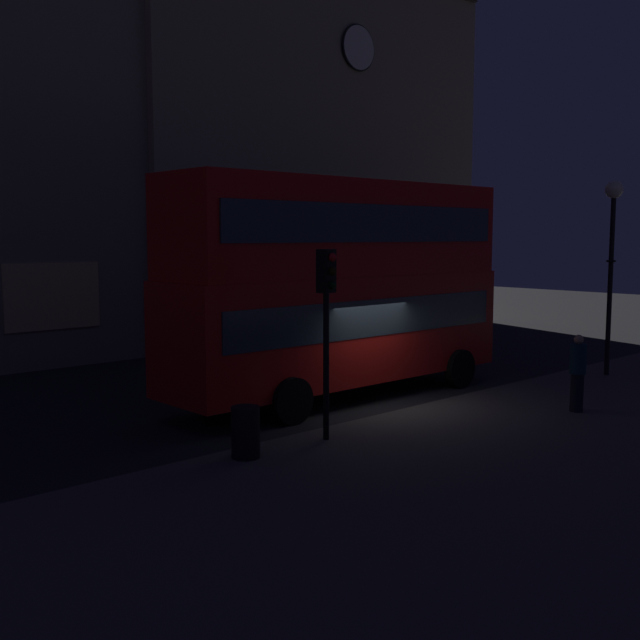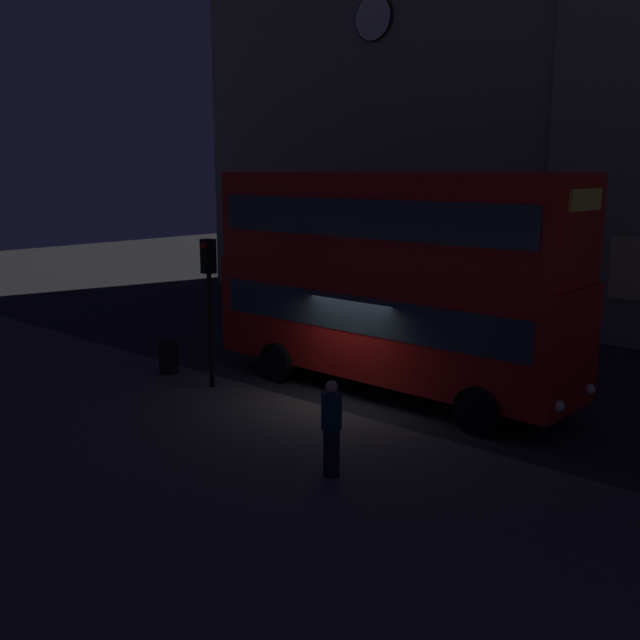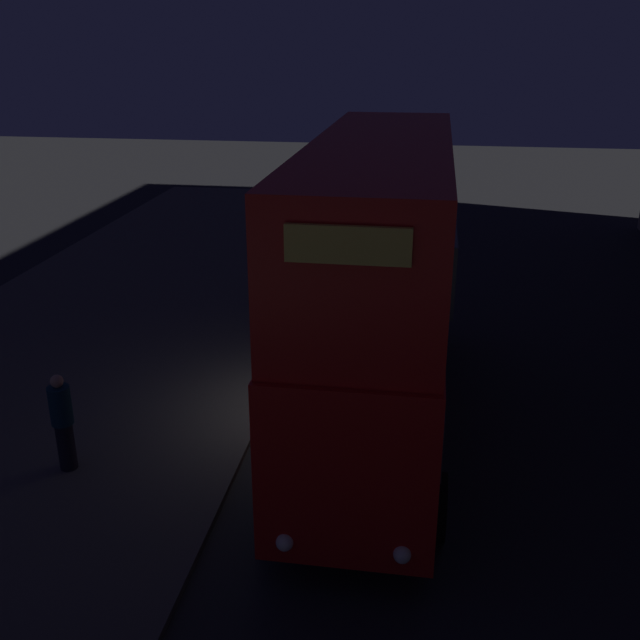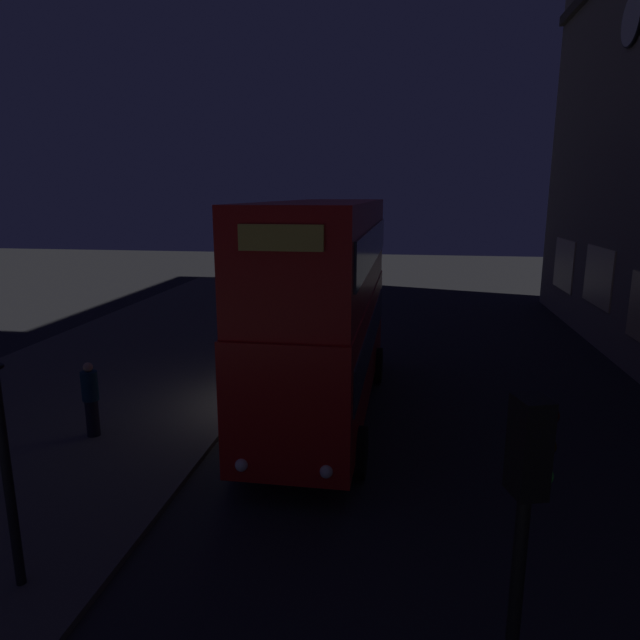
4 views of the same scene
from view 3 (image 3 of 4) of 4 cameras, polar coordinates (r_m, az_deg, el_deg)
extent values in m
plane|color=#232326|center=(14.87, -0.81, -7.36)|extent=(80.00, 80.00, 0.00)
cube|color=#4C4944|center=(16.65, -20.70, -5.31)|extent=(44.00, 9.61, 0.12)
cube|color=red|center=(13.76, 4.47, -1.34)|extent=(9.88, 2.49, 2.64)
cube|color=red|center=(13.00, 4.79, 8.85)|extent=(9.68, 2.44, 2.35)
cube|color=#2D3842|center=(13.63, 4.51, -0.06)|extent=(9.09, 2.54, 0.90)
cube|color=#2D3842|center=(12.97, 4.80, 9.36)|extent=(9.09, 2.54, 0.90)
cube|color=#F2D84C|center=(8.13, 2.20, 5.93)|extent=(0.09, 1.44, 0.44)
sphere|color=white|center=(9.94, 6.49, -17.89)|extent=(0.24, 0.24, 0.24)
sphere|color=white|center=(10.08, -2.81, -17.10)|extent=(0.24, 0.24, 0.24)
cylinder|color=black|center=(11.43, 9.27, -14.34)|extent=(1.06, 0.25, 1.06)
cylinder|color=black|center=(11.63, -3.48, -13.37)|extent=(1.06, 0.25, 1.06)
cylinder|color=black|center=(16.74, 9.40, -2.20)|extent=(1.06, 0.25, 1.06)
cylinder|color=black|center=(16.88, 0.88, -1.70)|extent=(1.06, 0.25, 1.06)
cylinder|color=black|center=(17.35, -4.50, 2.62)|extent=(0.12, 0.12, 2.93)
cube|color=black|center=(16.83, -4.69, 8.73)|extent=(0.35, 0.30, 0.85)
sphere|color=red|center=(16.79, -5.23, 9.62)|extent=(0.17, 0.17, 0.17)
sphere|color=black|center=(16.85, -5.20, 8.73)|extent=(0.17, 0.17, 0.17)
sphere|color=black|center=(16.91, -5.17, 7.83)|extent=(0.17, 0.17, 0.17)
cylinder|color=black|center=(13.44, -19.37, -9.32)|extent=(0.30, 0.30, 0.88)
cylinder|color=#0F2D3D|center=(13.07, -19.79, -6.35)|extent=(0.38, 0.38, 0.69)
sphere|color=tan|center=(12.88, -20.04, -4.55)|extent=(0.22, 0.22, 0.22)
cylinder|color=black|center=(19.43, -2.88, 1.66)|extent=(0.53, 0.53, 0.95)
camera|label=1|loc=(30.02, -21.05, 14.33)|focal=42.52mm
camera|label=2|loc=(15.65, -73.25, 0.21)|focal=41.11mm
camera|label=4|loc=(2.32, 131.55, -55.29)|focal=31.60mm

